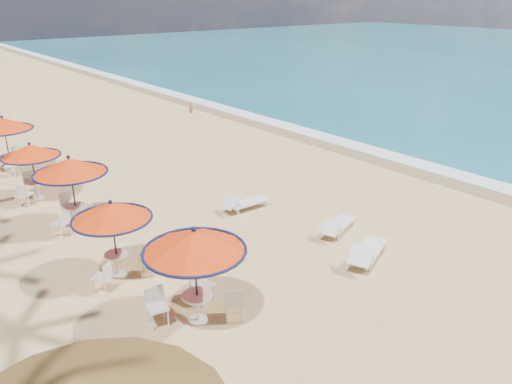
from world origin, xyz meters
The scene contains 12 objects.
ground centered at (0.00, 0.00, 0.00)m, with size 160.00×160.00×0.00m, color tan.
foam_strip centered at (9.30, 10.00, 0.00)m, with size 1.20×140.00×0.04m, color white.
wetsand_band centered at (8.40, 10.00, 0.00)m, with size 1.40×140.00×0.02m, color olive.
station_0 centered at (-4.72, 0.08, 1.80)m, with size 2.36×2.36×2.46m.
station_1 centered at (-5.29, 3.13, 1.69)m, with size 2.13×2.13×2.22m.
station_2 centered at (-4.99, 6.92, 1.79)m, with size 2.35×2.35×2.45m.
station_3 centered at (-5.32, 10.21, 1.60)m, with size 2.09×2.11×2.18m.
station_4 centered at (-5.15, 14.09, 1.87)m, with size 2.35×2.35×2.45m.
lounger_near centered at (0.53, -0.66, 0.34)m, with size 2.09×1.33×0.72m.
lounger_mid centered at (1.22, 1.09, 0.29)m, with size 1.83×1.10×0.63m.
lounger_far centered at (0.08, 4.44, 0.30)m, with size 1.80×0.64×0.64m.
person centered at (6.77, 18.53, 0.42)m, with size 0.30×0.20×0.83m, color #906249.
Camera 1 is at (-9.87, -8.39, 7.19)m, focal length 35.00 mm.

